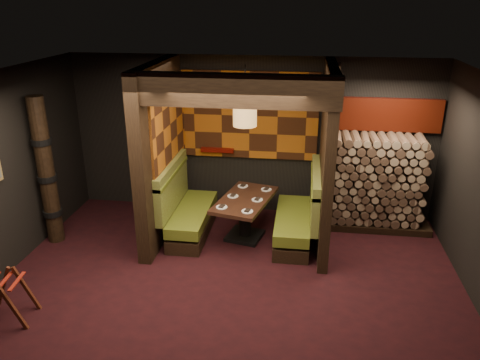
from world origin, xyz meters
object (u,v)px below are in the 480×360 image
(dining_table, at_px, (245,211))
(firewood_stack, at_px, (381,183))
(booth_bench_left, at_px, (186,211))
(totem_column, at_px, (46,173))
(pendant_lamp, at_px, (245,111))
(booth_bench_right, at_px, (299,218))
(luggage_rack, at_px, (7,296))

(dining_table, xyz_separation_m, firewood_stack, (2.25, 0.74, 0.34))
(booth_bench_left, relative_size, totem_column, 0.67)
(dining_table, xyz_separation_m, totem_column, (-3.09, -0.51, 0.71))
(firewood_stack, bearing_deg, dining_table, -161.72)
(booth_bench_left, xyz_separation_m, dining_table, (1.00, -0.04, 0.08))
(dining_table, distance_m, firewood_stack, 2.39)
(pendant_lamp, xyz_separation_m, totem_column, (-3.09, -0.46, -0.98))
(booth_bench_left, height_order, booth_bench_right, same)
(firewood_stack, bearing_deg, pendant_lamp, -160.58)
(luggage_rack, bearing_deg, dining_table, 43.66)
(pendant_lamp, height_order, firewood_stack, pendant_lamp)
(booth_bench_left, distance_m, booth_bench_right, 1.89)
(pendant_lamp, distance_m, luggage_rack, 4.04)
(booth_bench_right, bearing_deg, firewood_stack, 27.35)
(booth_bench_left, relative_size, dining_table, 1.08)
(booth_bench_left, height_order, totem_column, totem_column)
(luggage_rack, bearing_deg, booth_bench_right, 35.92)
(booth_bench_left, relative_size, pendant_lamp, 1.75)
(booth_bench_right, bearing_deg, pendant_lamp, -174.12)
(dining_table, relative_size, firewood_stack, 0.86)
(booth_bench_right, bearing_deg, dining_table, -177.31)
(booth_bench_left, bearing_deg, firewood_stack, 12.17)
(totem_column, bearing_deg, firewood_stack, 13.19)
(luggage_rack, bearing_deg, firewood_stack, 33.70)
(luggage_rack, bearing_deg, booth_bench_left, 57.42)
(booth_bench_left, xyz_separation_m, totem_column, (-2.09, -0.55, 0.79))
(pendant_lamp, bearing_deg, booth_bench_left, 174.75)
(firewood_stack, bearing_deg, booth_bench_right, -152.65)
(dining_table, height_order, luggage_rack, dining_table)
(booth_bench_left, bearing_deg, booth_bench_right, 0.00)
(booth_bench_right, height_order, dining_table, booth_bench_right)
(booth_bench_right, relative_size, firewood_stack, 0.92)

